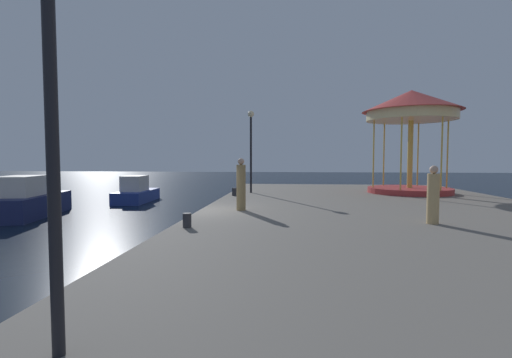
{
  "coord_description": "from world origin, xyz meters",
  "views": [
    {
      "loc": [
        3.35,
        -13.14,
        2.71
      ],
      "look_at": [
        1.62,
        5.22,
        1.67
      ],
      "focal_mm": 25.47,
      "sensor_mm": 36.0,
      "label": 1
    }
  ],
  "objects_px": {
    "motorboat_navy": "(25,201)",
    "person_near_carousel": "(433,197)",
    "person_by_the_water": "(241,186)",
    "bollard_center": "(187,220)",
    "motorboat_blue": "(136,192)",
    "bollard_south": "(234,192)",
    "carousel": "(411,116)",
    "lamp_post_mid_promenade": "(251,137)",
    "lamp_post_near_edge": "(49,41)"
  },
  "relations": [
    {
      "from": "motorboat_blue",
      "to": "lamp_post_mid_promenade",
      "type": "relative_size",
      "value": 0.94
    },
    {
      "from": "person_near_carousel",
      "to": "motorboat_navy",
      "type": "bearing_deg",
      "value": 164.07
    },
    {
      "from": "motorboat_navy",
      "to": "bollard_center",
      "type": "relative_size",
      "value": 13.05
    },
    {
      "from": "person_by_the_water",
      "to": "person_near_carousel",
      "type": "bearing_deg",
      "value": -20.41
    },
    {
      "from": "motorboat_navy",
      "to": "carousel",
      "type": "bearing_deg",
      "value": 15.15
    },
    {
      "from": "person_by_the_water",
      "to": "bollard_center",
      "type": "bearing_deg",
      "value": -106.73
    },
    {
      "from": "motorboat_navy",
      "to": "lamp_post_near_edge",
      "type": "relative_size",
      "value": 1.18
    },
    {
      "from": "person_near_carousel",
      "to": "person_by_the_water",
      "type": "relative_size",
      "value": 0.89
    },
    {
      "from": "lamp_post_near_edge",
      "to": "bollard_center",
      "type": "bearing_deg",
      "value": 95.34
    },
    {
      "from": "bollard_south",
      "to": "person_by_the_water",
      "type": "height_order",
      "value": "person_by_the_water"
    },
    {
      "from": "carousel",
      "to": "person_near_carousel",
      "type": "xyz_separation_m",
      "value": [
        -2.44,
        -9.82,
        -3.48
      ]
    },
    {
      "from": "lamp_post_near_edge",
      "to": "person_by_the_water",
      "type": "bearing_deg",
      "value": 87.52
    },
    {
      "from": "lamp_post_near_edge",
      "to": "lamp_post_mid_promenade",
      "type": "xyz_separation_m",
      "value": [
        0.05,
        16.98,
        0.1
      ]
    },
    {
      "from": "lamp_post_near_edge",
      "to": "bollard_center",
      "type": "distance_m",
      "value": 7.14
    },
    {
      "from": "motorboat_navy",
      "to": "person_near_carousel",
      "type": "bearing_deg",
      "value": -15.93
    },
    {
      "from": "bollard_center",
      "to": "person_by_the_water",
      "type": "height_order",
      "value": "person_by_the_water"
    },
    {
      "from": "carousel",
      "to": "lamp_post_mid_promenade",
      "type": "height_order",
      "value": "carousel"
    },
    {
      "from": "motorboat_navy",
      "to": "person_by_the_water",
      "type": "distance_m",
      "value": 10.81
    },
    {
      "from": "motorboat_blue",
      "to": "lamp_post_near_edge",
      "type": "relative_size",
      "value": 0.97
    },
    {
      "from": "motorboat_navy",
      "to": "person_near_carousel",
      "type": "xyz_separation_m",
      "value": [
        16.46,
        -4.7,
        0.88
      ]
    },
    {
      "from": "carousel",
      "to": "person_by_the_water",
      "type": "distance_m",
      "value": 11.83
    },
    {
      "from": "bollard_south",
      "to": "person_by_the_water",
      "type": "distance_m",
      "value": 5.39
    },
    {
      "from": "lamp_post_near_edge",
      "to": "person_near_carousel",
      "type": "xyz_separation_m",
      "value": [
        6.42,
        7.79,
        -2.21
      ]
    },
    {
      "from": "motorboat_blue",
      "to": "person_by_the_water",
      "type": "relative_size",
      "value": 2.23
    },
    {
      "from": "bollard_south",
      "to": "carousel",
      "type": "bearing_deg",
      "value": 13.95
    },
    {
      "from": "bollard_center",
      "to": "person_by_the_water",
      "type": "bearing_deg",
      "value": 73.27
    },
    {
      "from": "lamp_post_mid_promenade",
      "to": "carousel",
      "type": "bearing_deg",
      "value": 4.06
    },
    {
      "from": "motorboat_blue",
      "to": "lamp_post_near_edge",
      "type": "height_order",
      "value": "lamp_post_near_edge"
    },
    {
      "from": "lamp_post_near_edge",
      "to": "motorboat_blue",
      "type": "bearing_deg",
      "value": 111.61
    },
    {
      "from": "person_near_carousel",
      "to": "bollard_center",
      "type": "bearing_deg",
      "value": -169.92
    },
    {
      "from": "carousel",
      "to": "lamp_post_mid_promenade",
      "type": "relative_size",
      "value": 1.24
    },
    {
      "from": "motorboat_blue",
      "to": "lamp_post_near_edge",
      "type": "distance_m",
      "value": 20.29
    },
    {
      "from": "carousel",
      "to": "bollard_south",
      "type": "relative_size",
      "value": 14.16
    },
    {
      "from": "motorboat_navy",
      "to": "person_near_carousel",
      "type": "distance_m",
      "value": 17.14
    },
    {
      "from": "lamp_post_mid_promenade",
      "to": "motorboat_blue",
      "type": "bearing_deg",
      "value": 167.47
    },
    {
      "from": "motorboat_navy",
      "to": "bollard_south",
      "type": "relative_size",
      "value": 13.05
    },
    {
      "from": "lamp_post_mid_promenade",
      "to": "person_near_carousel",
      "type": "relative_size",
      "value": 2.67
    },
    {
      "from": "motorboat_blue",
      "to": "bollard_south",
      "type": "distance_m",
      "value": 7.56
    },
    {
      "from": "carousel",
      "to": "lamp_post_mid_promenade",
      "type": "bearing_deg",
      "value": -175.94
    },
    {
      "from": "motorboat_blue",
      "to": "motorboat_navy",
      "type": "distance_m",
      "value": 6.7
    },
    {
      "from": "bollard_south",
      "to": "lamp_post_near_edge",
      "type": "bearing_deg",
      "value": -87.63
    },
    {
      "from": "person_by_the_water",
      "to": "motorboat_navy",
      "type": "bearing_deg",
      "value": 166.72
    },
    {
      "from": "carousel",
      "to": "person_by_the_water",
      "type": "height_order",
      "value": "carousel"
    },
    {
      "from": "lamp_post_near_edge",
      "to": "person_by_the_water",
      "type": "distance_m",
      "value": 10.24
    },
    {
      "from": "lamp_post_mid_promenade",
      "to": "bollard_center",
      "type": "relative_size",
      "value": 11.44
    },
    {
      "from": "bollard_center",
      "to": "person_by_the_water",
      "type": "distance_m",
      "value": 3.7
    },
    {
      "from": "motorboat_blue",
      "to": "motorboat_navy",
      "type": "height_order",
      "value": "motorboat_navy"
    },
    {
      "from": "person_near_carousel",
      "to": "lamp_post_near_edge",
      "type": "bearing_deg",
      "value": -129.49
    },
    {
      "from": "bollard_south",
      "to": "person_near_carousel",
      "type": "bearing_deg",
      "value": -46.63
    },
    {
      "from": "motorboat_blue",
      "to": "motorboat_navy",
      "type": "bearing_deg",
      "value": -113.44
    }
  ]
}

